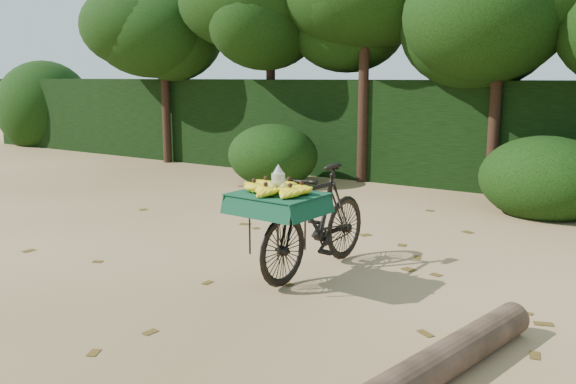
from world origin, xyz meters
The scene contains 6 objects.
ground centered at (0.00, 0.00, 0.00)m, with size 80.00×80.00×0.00m, color tan.
vendor_bicycle centered at (0.18, 0.47, 0.53)m, with size 0.77×1.80×1.04m.
hedge_backdrop centered at (0.00, 6.30, 0.90)m, with size 26.00×1.80×1.80m, color black.
tree_row centered at (-0.65, 5.50, 2.00)m, with size 14.50×2.00×4.00m, color black, non-canonical shape.
bush_clumps centered at (0.50, 4.30, 0.45)m, with size 8.80×1.70×0.90m, color black, non-canonical shape.
leaf_litter centered at (0.00, 0.65, 0.01)m, with size 7.00×7.30×0.01m, color #533E16, non-canonical shape.
Camera 1 is at (3.10, -4.37, 1.87)m, focal length 38.00 mm.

